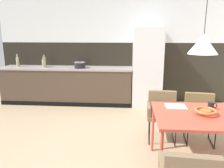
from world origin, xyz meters
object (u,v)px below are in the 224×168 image
object	(u,v)px
refrigerator_column	(147,67)
cooking_pot	(80,65)
armchair_by_stool	(200,111)
open_book	(176,106)
fruit_bowl	(206,111)
mug_glass_clear	(211,106)
armchair_head_of_table	(162,109)
bottle_vinegar_dark	(18,61)
bottle_wine_green	(44,63)
dining_table	(224,118)
bottle_oil_tall	(44,62)
pendant_lamp_over_table_near	(203,44)

from	to	relation	value
refrigerator_column	cooking_pot	xyz separation A→B (m)	(-1.60, -0.09, 0.05)
armchair_by_stool	open_book	distance (m)	0.81
cooking_pot	fruit_bowl	bearing A→B (deg)	-50.11
fruit_bowl	mug_glass_clear	world-z (taller)	mug_glass_clear
armchair_head_of_table	bottle_vinegar_dark	bearing A→B (deg)	-24.63
armchair_head_of_table	fruit_bowl	size ratio (longest dim) A/B	2.91
mug_glass_clear	bottle_wine_green	size ratio (longest dim) A/B	0.46
dining_table	mug_glass_clear	distance (m)	0.24
mug_glass_clear	bottle_vinegar_dark	world-z (taller)	bottle_vinegar_dark
refrigerator_column	bottle_oil_tall	size ratio (longest dim) A/B	6.15
cooking_pot	bottle_vinegar_dark	distance (m)	1.61
bottle_wine_green	mug_glass_clear	bearing A→B (deg)	-36.93
open_book	mug_glass_clear	size ratio (longest dim) A/B	2.19
dining_table	bottle_vinegar_dark	world-z (taller)	bottle_vinegar_dark
refrigerator_column	bottle_wine_green	bearing A→B (deg)	-178.58
refrigerator_column	dining_table	world-z (taller)	refrigerator_column
dining_table	armchair_by_stool	size ratio (longest dim) A/B	2.19
open_book	bottle_vinegar_dark	bearing A→B (deg)	144.82
cooking_pot	pendant_lamp_over_table_near	xyz separation A→B (m)	(2.01, -2.57, 0.64)
cooking_pot	armchair_by_stool	bearing A→B (deg)	-36.19
open_book	bottle_wine_green	bearing A→B (deg)	139.64
bottle_vinegar_dark	armchair_by_stool	bearing A→B (deg)	-25.01
cooking_pot	refrigerator_column	bearing A→B (deg)	3.18
armchair_head_of_table	cooking_pot	bearing A→B (deg)	-40.26
bottle_oil_tall	armchair_by_stool	bearing A→B (deg)	-29.50
refrigerator_column	open_book	xyz separation A→B (m)	(0.21, -2.37, -0.16)
refrigerator_column	mug_glass_clear	xyz separation A→B (m)	(0.65, -2.43, -0.12)
cooking_pot	bottle_vinegar_dark	bearing A→B (deg)	175.27
bottle_vinegar_dark	bottle_oil_tall	xyz separation A→B (m)	(0.69, 0.00, -0.00)
open_book	pendant_lamp_over_table_near	xyz separation A→B (m)	(0.19, -0.29, 0.85)
cooking_pot	bottle_oil_tall	distance (m)	0.93
refrigerator_column	armchair_head_of_table	xyz separation A→B (m)	(0.13, -1.77, -0.41)
bottle_oil_tall	pendant_lamp_over_table_near	xyz separation A→B (m)	(2.92, -2.70, 0.59)
armchair_head_of_table	pendant_lamp_over_table_near	bearing A→B (deg)	111.06
fruit_bowl	dining_table	bearing A→B (deg)	-1.43
dining_table	armchair_head_of_table	size ratio (longest dim) A/B	2.14
bottle_vinegar_dark	open_book	bearing A→B (deg)	-35.18
open_book	mug_glass_clear	xyz separation A→B (m)	(0.44, -0.06, 0.04)
bottle_oil_tall	cooking_pot	bearing A→B (deg)	-8.33
fruit_bowl	open_book	xyz separation A→B (m)	(-0.31, 0.26, -0.04)
bottle_wine_green	open_book	bearing A→B (deg)	-40.36
armchair_by_stool	cooking_pot	xyz separation A→B (m)	(-2.33, 1.70, 0.47)
armchair_by_stool	armchair_head_of_table	bearing A→B (deg)	3.95
dining_table	bottle_wine_green	bearing A→B (deg)	141.63
cooking_pot	open_book	bearing A→B (deg)	-51.49
fruit_bowl	bottle_vinegar_dark	world-z (taller)	bottle_vinegar_dark
open_book	pendant_lamp_over_table_near	size ratio (longest dim) A/B	0.19
bottle_wine_green	bottle_oil_tall	bearing A→B (deg)	100.31
armchair_head_of_table	bottle_vinegar_dark	xyz separation A→B (m)	(-3.34, 1.81, 0.51)
armchair_by_stool	bottle_vinegar_dark	size ratio (longest dim) A/B	2.48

